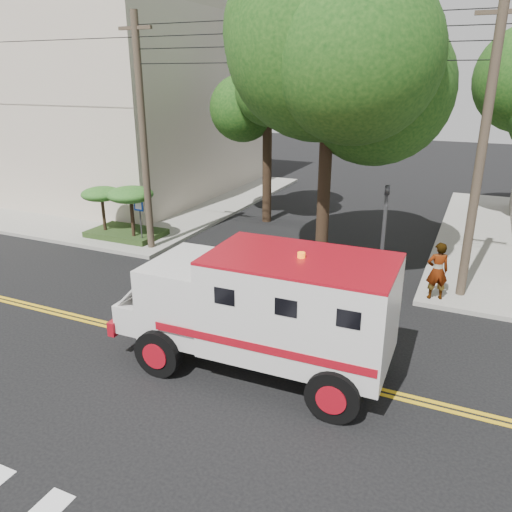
% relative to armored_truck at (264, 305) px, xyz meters
% --- Properties ---
extents(ground, '(100.00, 100.00, 0.00)m').
position_rel_armored_truck_xyz_m(ground, '(-2.19, 0.24, -1.73)').
color(ground, black).
rests_on(ground, ground).
extents(sidewalk_nw, '(17.00, 17.00, 0.15)m').
position_rel_armored_truck_xyz_m(sidewalk_nw, '(-15.69, 13.74, -1.66)').
color(sidewalk_nw, gray).
rests_on(sidewalk_nw, ground).
extents(building_left, '(16.00, 14.00, 10.00)m').
position_rel_armored_truck_xyz_m(building_left, '(-17.69, 15.24, 3.42)').
color(building_left, '#BCAD9A').
rests_on(building_left, sidewalk_nw).
extents(utility_pole_left, '(0.28, 0.28, 9.00)m').
position_rel_armored_truck_xyz_m(utility_pole_left, '(-7.79, 6.24, 2.77)').
color(utility_pole_left, '#382D23').
rests_on(utility_pole_left, ground).
extents(utility_pole_right, '(0.28, 0.28, 9.00)m').
position_rel_armored_truck_xyz_m(utility_pole_right, '(4.11, 6.44, 2.77)').
color(utility_pole_right, '#382D23').
rests_on(utility_pole_right, ground).
extents(tree_main, '(6.08, 5.70, 9.85)m').
position_rel_armored_truck_xyz_m(tree_main, '(-0.25, 6.44, 5.47)').
color(tree_main, black).
rests_on(tree_main, ground).
extents(tree_left, '(4.48, 4.20, 7.70)m').
position_rel_armored_truck_xyz_m(tree_left, '(-4.87, 12.02, 4.00)').
color(tree_left, black).
rests_on(tree_left, ground).
extents(traffic_signal, '(0.15, 0.18, 3.60)m').
position_rel_armored_truck_xyz_m(traffic_signal, '(1.61, 5.84, 0.49)').
color(traffic_signal, '#3F3F42').
rests_on(traffic_signal, ground).
extents(accessibility_sign, '(0.45, 0.10, 2.02)m').
position_rel_armored_truck_xyz_m(accessibility_sign, '(-8.39, 6.41, -0.37)').
color(accessibility_sign, '#3F3F42').
rests_on(accessibility_sign, ground).
extents(palm_planter, '(3.52, 2.63, 2.36)m').
position_rel_armored_truck_xyz_m(palm_planter, '(-9.62, 6.86, -0.09)').
color(palm_planter, '#1E3314').
rests_on(palm_planter, sidewalk_nw).
extents(armored_truck, '(6.74, 2.83, 3.04)m').
position_rel_armored_truck_xyz_m(armored_truck, '(0.00, 0.00, 0.00)').
color(armored_truck, silver).
rests_on(armored_truck, ground).
extents(pedestrian_a, '(0.79, 0.66, 1.86)m').
position_rel_armored_truck_xyz_m(pedestrian_a, '(3.38, 5.74, -0.65)').
color(pedestrian_a, gray).
rests_on(pedestrian_a, sidewalk_ne).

